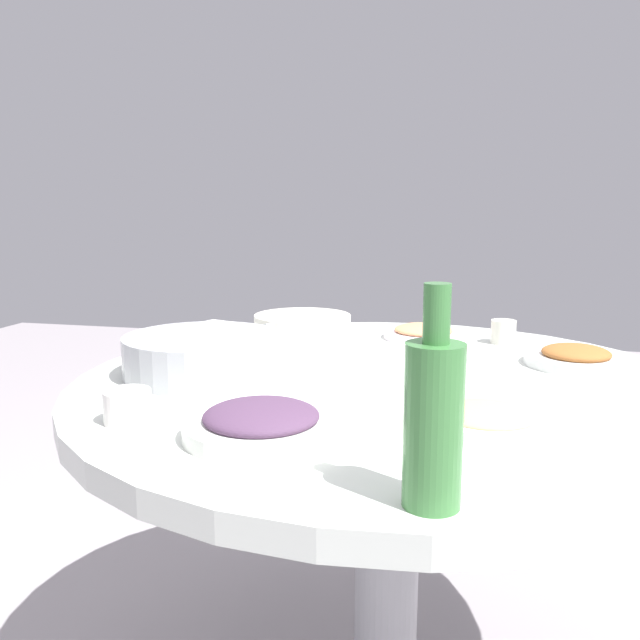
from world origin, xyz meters
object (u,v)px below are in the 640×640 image
(green_bottle, at_px, (433,419))
(dish_stirfry, at_px, (576,357))
(dish_noodles, at_px, (487,419))
(rice_bowl, at_px, (204,354))
(soup_bowl, at_px, (302,328))
(tea_cup_far, at_px, (503,332))
(dish_eggplant, at_px, (261,423))
(round_dining_table, at_px, (389,429))
(tea_cup_near, at_px, (127,406))
(dish_shrimp, at_px, (423,332))

(green_bottle, bearing_deg, dish_stirfry, -19.23)
(dish_noodles, distance_m, green_bottle, 0.30)
(dish_stirfry, bearing_deg, rice_bowl, 108.80)
(soup_bowl, height_order, green_bottle, green_bottle)
(dish_noodles, distance_m, tea_cup_far, 0.65)
(green_bottle, bearing_deg, soup_bowl, 23.84)
(rice_bowl, distance_m, soup_bowl, 0.39)
(rice_bowl, distance_m, dish_eggplant, 0.39)
(round_dining_table, height_order, green_bottle, green_bottle)
(round_dining_table, bearing_deg, dish_eggplant, 158.62)
(tea_cup_near, bearing_deg, dish_noodles, -79.45)
(tea_cup_near, bearing_deg, soup_bowl, -8.71)
(round_dining_table, relative_size, tea_cup_near, 16.74)
(dish_noodles, bearing_deg, green_bottle, 166.88)
(round_dining_table, height_order, dish_noodles, dish_noodles)
(round_dining_table, relative_size, dish_stirfry, 5.83)
(dish_eggplant, height_order, dish_shrimp, dish_eggplant)
(dish_stirfry, distance_m, tea_cup_far, 0.24)
(soup_bowl, height_order, dish_shrimp, soup_bowl)
(tea_cup_near, bearing_deg, dish_shrimp, -27.57)
(rice_bowl, bearing_deg, tea_cup_far, -53.32)
(soup_bowl, bearing_deg, dish_eggplant, -170.13)
(dish_shrimp, xyz_separation_m, tea_cup_near, (-0.77, 0.40, 0.01))
(green_bottle, distance_m, tea_cup_near, 0.53)
(tea_cup_far, bearing_deg, rice_bowl, 126.68)
(dish_stirfry, relative_size, tea_cup_near, 2.87)
(dish_eggplant, bearing_deg, tea_cup_near, 87.50)
(round_dining_table, bearing_deg, dish_noodles, -144.96)
(round_dining_table, bearing_deg, green_bottle, -167.98)
(soup_bowl, bearing_deg, tea_cup_near, 171.29)
(tea_cup_far, bearing_deg, soup_bowl, 98.11)
(rice_bowl, distance_m, dish_noodles, 0.59)
(tea_cup_far, bearing_deg, tea_cup_near, 141.42)
(soup_bowl, relative_size, dish_eggplant, 1.06)
(green_bottle, bearing_deg, dish_shrimp, 4.97)
(dish_stirfry, xyz_separation_m, tea_cup_far, (0.20, 0.14, 0.01))
(dish_noodles, distance_m, tea_cup_near, 0.56)
(soup_bowl, distance_m, tea_cup_far, 0.50)
(green_bottle, bearing_deg, round_dining_table, 12.02)
(round_dining_table, height_order, rice_bowl, rice_bowl)
(dish_noodles, bearing_deg, dish_shrimp, 12.54)
(round_dining_table, height_order, soup_bowl, soup_bowl)
(round_dining_table, bearing_deg, dish_stirfry, -62.25)
(dish_stirfry, xyz_separation_m, green_bottle, (-0.74, 0.26, 0.09))
(dish_noodles, xyz_separation_m, green_bottle, (-0.28, 0.07, 0.09))
(dish_eggplant, height_order, green_bottle, green_bottle)
(dish_stirfry, height_order, green_bottle, green_bottle)
(round_dining_table, relative_size, soup_bowl, 5.03)
(tea_cup_far, bearing_deg, dish_stirfry, -143.68)
(dish_noodles, xyz_separation_m, tea_cup_far, (0.65, -0.05, 0.01))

